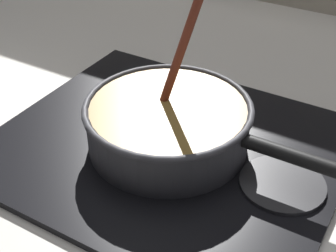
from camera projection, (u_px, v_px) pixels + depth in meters
ground at (115, 167)px, 0.80m from camera, size 2.40×1.60×0.04m
hob_plate at (168, 147)px, 0.80m from camera, size 0.56×0.48×0.01m
burner_ring at (168, 142)px, 0.80m from camera, size 0.17×0.17×0.01m
spare_burner at (282, 184)px, 0.72m from camera, size 0.13×0.13×0.01m
cooking_pan at (169, 123)px, 0.77m from camera, size 0.43×0.27×0.32m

